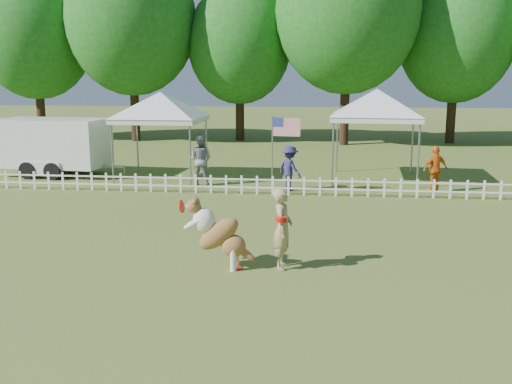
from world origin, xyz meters
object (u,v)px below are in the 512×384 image
at_px(dog, 220,234).
at_px(flag_pole, 272,155).
at_px(spectator_a, 200,160).
at_px(canopy_tent_left, 162,137).
at_px(spectator_c, 435,169).
at_px(frisbee_on_turf, 236,268).
at_px(cargo_trailer, 53,146).
at_px(spectator_b, 290,168).
at_px(canopy_tent_right, 375,136).
at_px(handler, 283,229).

xyz_separation_m(dog, flag_pole, (0.39, 7.46, 0.55)).
bearing_deg(spectator_a, canopy_tent_left, -25.33).
bearing_deg(flag_pole, spectator_c, 17.22).
xyz_separation_m(frisbee_on_turf, cargo_trailer, (-8.51, 9.99, 1.08)).
bearing_deg(spectator_b, canopy_tent_right, -96.11).
xyz_separation_m(dog, canopy_tent_right, (3.87, 10.37, 0.91)).
distance_m(handler, spectator_b, 7.84).
bearing_deg(flag_pole, dog, -83.87).
distance_m(frisbee_on_turf, spectator_c, 9.82).
xyz_separation_m(handler, cargo_trailer, (-9.41, 9.84, 0.29)).
bearing_deg(spectator_c, spectator_a, -29.09).
bearing_deg(spectator_c, cargo_trailer, -33.45).
height_order(canopy_tent_left, spectator_c, canopy_tent_left).
relative_size(handler, cargo_trailer, 0.32).
relative_size(canopy_tent_left, spectator_b, 2.08).
bearing_deg(canopy_tent_left, frisbee_on_turf, -66.68).
bearing_deg(frisbee_on_turf, spectator_a, 106.35).
relative_size(dog, frisbee_on_turf, 5.76).
bearing_deg(spectator_c, canopy_tent_right, -77.07).
xyz_separation_m(handler, canopy_tent_left, (-5.09, 9.55, 0.74)).
xyz_separation_m(handler, flag_pole, (-0.83, 7.32, 0.44)).
relative_size(frisbee_on_turf, spectator_c, 0.16).
relative_size(frisbee_on_turf, canopy_tent_left, 0.08).
height_order(dog, spectator_b, spectator_b).
distance_m(dog, spectator_b, 8.02).
xyz_separation_m(frisbee_on_turf, spectator_b, (0.61, 7.98, 0.73)).
bearing_deg(handler, spectator_c, -25.81).
relative_size(cargo_trailer, spectator_c, 3.27).
bearing_deg(spectator_c, handler, 35.15).
xyz_separation_m(handler, spectator_a, (-3.43, 8.47, 0.08)).
bearing_deg(spectator_b, spectator_a, 33.27).
bearing_deg(spectator_a, canopy_tent_right, -156.01).
height_order(canopy_tent_left, canopy_tent_right, canopy_tent_right).
xyz_separation_m(cargo_trailer, spectator_c, (13.83, -1.77, -0.33)).
distance_m(handler, dog, 1.23).
bearing_deg(cargo_trailer, frisbee_on_turf, -45.31).
height_order(canopy_tent_right, spectator_c, canopy_tent_right).
distance_m(spectator_a, spectator_b, 3.20).
height_order(canopy_tent_left, cargo_trailer, canopy_tent_left).
relative_size(canopy_tent_right, spectator_c, 2.11).
distance_m(dog, spectator_a, 8.89).
relative_size(dog, flag_pole, 0.56).
distance_m(handler, frisbee_on_turf, 1.21).
bearing_deg(canopy_tent_left, spectator_b, -19.76).
distance_m(frisbee_on_turf, canopy_tent_right, 11.09).
bearing_deg(canopy_tent_left, handler, -61.97).
bearing_deg(spectator_a, handler, 119.86).
bearing_deg(spectator_a, frisbee_on_turf, 114.17).
bearing_deg(flag_pole, handler, -74.43).
height_order(cargo_trailer, flag_pole, flag_pole).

